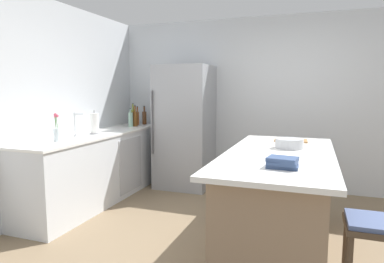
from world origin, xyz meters
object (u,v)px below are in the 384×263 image
refrigerator (185,127)px  cookbook_stack (282,163)px  sink_faucet (76,124)px  vinegar_bottle (137,118)px  paper_towel_roll (95,124)px  olive_oil_bottle (133,117)px  kitchen_island (278,201)px  bar_stool (374,239)px  mixing_bowl (289,144)px  cutting_board (291,140)px  syrup_bottle (144,117)px  gin_bottle (131,119)px  flower_vase (57,132)px  whiskey_bottle (135,118)px

refrigerator → cookbook_stack: size_ratio=7.99×
sink_faucet → vinegar_bottle: (0.04, 1.49, -0.04)m
paper_towel_roll → olive_oil_bottle: (-0.05, 1.10, 0.01)m
kitchen_island → bar_stool: kitchen_island is taller
mixing_bowl → vinegar_bottle: bearing=149.3°
bar_stool → cutting_board: 1.74m
bar_stool → paper_towel_roll: size_ratio=2.21×
syrup_bottle → mixing_bowl: syrup_bottle is taller
sink_faucet → gin_bottle: bearing=86.3°
syrup_bottle → cookbook_stack: bearing=-45.4°
bar_stool → refrigerator: bearing=132.2°
kitchen_island → olive_oil_bottle: size_ratio=6.12×
kitchen_island → flower_vase: 2.51m
flower_vase → mixing_bowl: (2.50, 0.40, -0.06)m
bar_stool → syrup_bottle: bearing=138.8°
refrigerator → cookbook_stack: 2.86m
vinegar_bottle → cookbook_stack: vinegar_bottle is taller
flower_vase → gin_bottle: bearing=89.3°
sink_faucet → mixing_bowl: size_ratio=1.10×
paper_towel_roll → vinegar_bottle: 1.20m
kitchen_island → gin_bottle: gin_bottle is taller
paper_towel_roll → syrup_bottle: size_ratio=1.01×
kitchen_island → cookbook_stack: size_ratio=9.37×
bar_stool → vinegar_bottle: bearing=140.6°
whiskey_bottle → cookbook_stack: size_ratio=1.41×
refrigerator → bar_stool: refrigerator is taller
refrigerator → gin_bottle: refrigerator is taller
mixing_bowl → cutting_board: 0.49m
bar_stool → vinegar_bottle: 4.09m
olive_oil_bottle → cutting_board: bearing=-19.8°
bar_stool → cookbook_stack: cookbook_stack is taller
syrup_bottle → sink_faucet: bearing=-94.2°
flower_vase → cutting_board: size_ratio=0.87×
bar_stool → olive_oil_bottle: size_ratio=1.92×
refrigerator → sink_faucet: 1.69m
flower_vase → olive_oil_bottle: bearing=91.3°
sink_faucet → refrigerator: bearing=57.5°
kitchen_island → syrup_bottle: 3.07m
syrup_bottle → mixing_bowl: size_ratio=1.13×
bar_stool → olive_oil_bottle: bearing=141.9°
gin_bottle → mixing_bowl: (2.48, -1.21, -0.07)m
sink_faucet → olive_oil_bottle: size_ratio=0.83×
flower_vase → syrup_bottle: bearing=88.4°
flower_vase → vinegar_bottle: size_ratio=1.05×
refrigerator → mixing_bowl: size_ratio=6.88×
syrup_bottle → cutting_board: bearing=-24.6°
kitchen_island → mixing_bowl: bearing=75.2°
kitchen_island → cookbook_stack: (0.08, -0.63, 0.50)m
syrup_bottle → refrigerator: bearing=-12.3°
vinegar_bottle → gin_bottle: bearing=-83.0°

